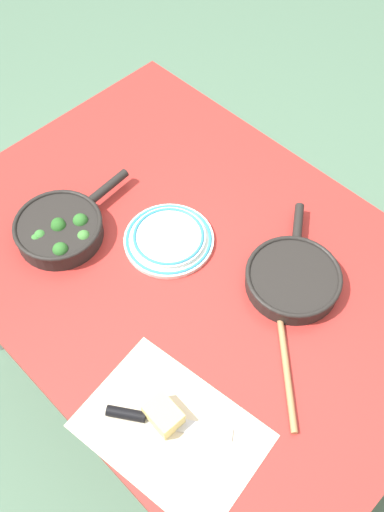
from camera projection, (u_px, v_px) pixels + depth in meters
name	position (u px, v px, depth m)	size (l,w,h in m)	color
ground_plane	(192.00, 378.00, 2.07)	(14.00, 14.00, 0.00)	#51755B
dining_table_red	(192.00, 277.00, 1.51)	(1.33, 0.95, 0.76)	#B72D28
skillet_broccoli	(60.00, 229.00, 1.47)	(0.23, 0.36, 0.07)	black
skillet_eggs	(293.00, 278.00, 1.39)	(0.26, 0.31, 0.05)	black
wooden_spoon	(281.00, 329.00, 1.33)	(0.31, 0.29, 0.02)	#A87A4C
parchment_sheet	(171.00, 431.00, 1.20)	(0.41, 0.31, 0.00)	beige
grater_knife	(151.00, 419.00, 1.21)	(0.24, 0.17, 0.02)	silver
cheese_block	(163.00, 415.00, 1.20)	(0.08, 0.06, 0.05)	#EFD67A
dinner_plate_stack	(170.00, 238.00, 1.47)	(0.23, 0.23, 0.03)	silver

